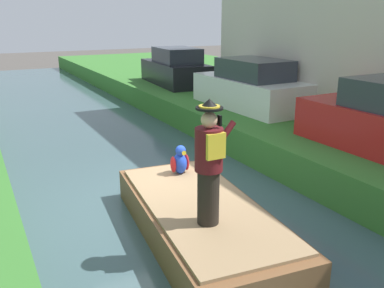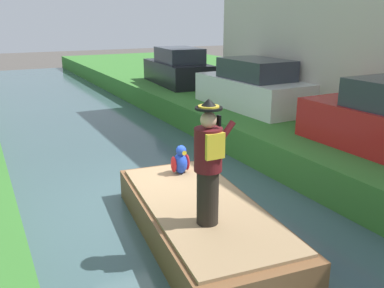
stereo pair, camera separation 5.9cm
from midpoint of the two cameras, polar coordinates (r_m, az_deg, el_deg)
name	(u,v)px [view 1 (the left image)]	position (r m, az deg, el deg)	size (l,w,h in m)	color
ground_plane	(163,206)	(8.41, -4.21, -8.46)	(80.00, 80.00, 0.00)	#4C4742
canal_water	(163,204)	(8.39, -4.22, -8.16)	(5.36, 48.00, 0.10)	#3D565B
boat	(201,220)	(6.97, 1.03, -10.41)	(2.26, 4.37, 0.61)	brown
person_pirate	(209,163)	(5.88, 2.07, -2.67)	(0.61, 0.42, 1.85)	black
parrot_plush	(180,161)	(8.01, -1.87, -2.37)	(0.36, 0.34, 0.57)	blue
parked_car_white	(250,87)	(13.09, 7.84, 7.70)	(1.81, 4.05, 1.50)	white
parked_car_dark	(175,69)	(17.63, -2.39, 10.23)	(1.99, 4.12, 1.50)	black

